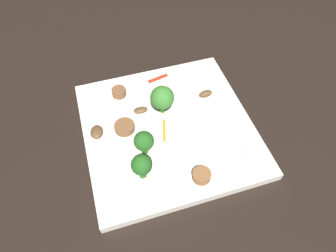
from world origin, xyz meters
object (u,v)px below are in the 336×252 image
(mushroom_1, at_px, (206,94))
(mushroom_2, at_px, (141,110))
(broccoli_floret_0, at_px, (144,142))
(pepper_strip_0, at_px, (158,78))
(pepper_strip_1, at_px, (164,130))
(sausage_slice_0, at_px, (125,127))
(sausage_slice_1, at_px, (119,92))
(mushroom_0, at_px, (168,94))
(broccoli_floret_2, at_px, (142,165))
(mushroom_3, at_px, (97,132))
(sausage_slice_2, at_px, (202,175))
(fork, at_px, (227,137))
(plate, at_px, (168,129))
(broccoli_floret_1, at_px, (164,98))

(mushroom_1, xyz_separation_m, mushroom_2, (0.00, -0.13, -0.00))
(broccoli_floret_0, xyz_separation_m, mushroom_2, (-0.09, 0.01, -0.03))
(pepper_strip_0, relative_size, pepper_strip_1, 0.96)
(sausage_slice_0, distance_m, mushroom_1, 0.17)
(sausage_slice_0, height_order, mushroom_1, same)
(broccoli_floret_0, relative_size, sausage_slice_1, 1.79)
(mushroom_0, bearing_deg, sausage_slice_1, -109.11)
(broccoli_floret_2, distance_m, mushroom_3, 0.12)
(sausage_slice_0, relative_size, sausage_slice_2, 1.20)
(sausage_slice_1, bearing_deg, fork, 45.48)
(plate, height_order, sausage_slice_1, sausage_slice_1)
(sausage_slice_0, bearing_deg, broccoli_floret_0, 22.02)
(sausage_slice_0, height_order, sausage_slice_2, sausage_slice_2)
(mushroom_2, height_order, mushroom_3, mushroom_3)
(mushroom_0, height_order, mushroom_2, mushroom_0)
(broccoli_floret_0, relative_size, pepper_strip_0, 1.13)
(mushroom_1, bearing_deg, plate, -61.94)
(sausage_slice_0, relative_size, mushroom_0, 1.69)
(mushroom_3, xyz_separation_m, pepper_strip_0, (-0.10, 0.14, -0.00))
(broccoli_floret_1, height_order, sausage_slice_0, broccoli_floret_1)
(plate, height_order, pepper_strip_0, pepper_strip_0)
(fork, xyz_separation_m, sausage_slice_2, (0.06, -0.07, 0.00))
(mushroom_3, bearing_deg, sausage_slice_2, 47.19)
(sausage_slice_2, bearing_deg, sausage_slice_0, -143.50)
(plate, xyz_separation_m, broccoli_floret_0, (0.04, -0.05, 0.04))
(sausage_slice_1, bearing_deg, pepper_strip_1, 28.02)
(sausage_slice_0, xyz_separation_m, pepper_strip_0, (-0.10, 0.09, -0.00))
(mushroom_3, bearing_deg, broccoli_floret_1, 96.35)
(pepper_strip_1, bearing_deg, pepper_strip_0, 168.84)
(mushroom_3, height_order, pepper_strip_0, mushroom_3)
(sausage_slice_0, bearing_deg, pepper_strip_1, 69.16)
(broccoli_floret_0, bearing_deg, pepper_strip_1, 125.56)
(fork, height_order, broccoli_floret_0, broccoli_floret_0)
(sausage_slice_1, bearing_deg, mushroom_0, 70.89)
(broccoli_floret_2, xyz_separation_m, pepper_strip_1, (-0.07, 0.06, -0.03))
(sausage_slice_2, height_order, mushroom_3, sausage_slice_2)
(broccoli_floret_2, bearing_deg, mushroom_1, 129.64)
(mushroom_0, xyz_separation_m, mushroom_2, (0.02, -0.06, -0.00))
(broccoli_floret_2, xyz_separation_m, mushroom_3, (-0.10, -0.06, -0.03))
(broccoli_floret_0, relative_size, broccoli_floret_2, 0.94)
(mushroom_1, bearing_deg, pepper_strip_1, -60.34)
(fork, xyz_separation_m, broccoli_floret_2, (0.03, -0.16, 0.03))
(sausage_slice_0, height_order, mushroom_2, sausage_slice_0)
(broccoli_floret_1, bearing_deg, mushroom_3, -83.65)
(mushroom_3, relative_size, pepper_strip_0, 0.69)
(mushroom_0, bearing_deg, pepper_strip_1, -22.04)
(sausage_slice_2, distance_m, pepper_strip_0, 0.23)
(broccoli_floret_2, bearing_deg, pepper_strip_1, 142.08)
(broccoli_floret_2, height_order, sausage_slice_0, broccoli_floret_2)
(broccoli_floret_2, bearing_deg, sausage_slice_1, -179.77)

